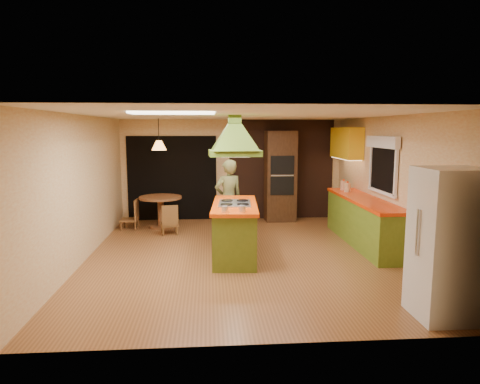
{
  "coord_description": "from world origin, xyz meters",
  "views": [
    {
      "loc": [
        -0.6,
        -7.46,
        2.25
      ],
      "look_at": [
        -0.04,
        0.05,
        1.15
      ],
      "focal_mm": 32.0,
      "sensor_mm": 36.0,
      "label": 1
    }
  ],
  "objects": [
    {
      "name": "ground",
      "position": [
        0.0,
        0.0,
        0.0
      ],
      "size": [
        6.5,
        6.5,
        0.0
      ],
      "primitive_type": "plane",
      "color": "brown",
      "rests_on": "ground"
    },
    {
      "name": "room_walls",
      "position": [
        0.0,
        0.0,
        1.25
      ],
      "size": [
        5.5,
        6.5,
        6.5
      ],
      "color": "beige",
      "rests_on": "ground"
    },
    {
      "name": "ceiling_plane",
      "position": [
        0.0,
        0.0,
        2.5
      ],
      "size": [
        6.5,
        6.5,
        0.0
      ],
      "primitive_type": "plane",
      "rotation": [
        3.14,
        0.0,
        0.0
      ],
      "color": "silver",
      "rests_on": "room_walls"
    },
    {
      "name": "brick_panel",
      "position": [
        1.25,
        3.23,
        1.25
      ],
      "size": [
        2.64,
        0.03,
        2.5
      ],
      "primitive_type": "cube",
      "color": "#381E14",
      "rests_on": "ground"
    },
    {
      "name": "nook_opening",
      "position": [
        -1.5,
        3.23,
        1.05
      ],
      "size": [
        2.2,
        0.03,
        2.1
      ],
      "primitive_type": "cube",
      "color": "black",
      "rests_on": "ground"
    },
    {
      "name": "right_counter",
      "position": [
        2.45,
        0.6,
        0.46
      ],
      "size": [
        0.62,
        3.05,
        0.92
      ],
      "color": "olive",
      "rests_on": "ground"
    },
    {
      "name": "upper_cabinets",
      "position": [
        2.57,
        2.2,
        1.95
      ],
      "size": [
        0.34,
        1.4,
        0.7
      ],
      "primitive_type": "cube",
      "color": "yellow",
      "rests_on": "room_walls"
    },
    {
      "name": "window_right",
      "position": [
        2.7,
        0.4,
        1.77
      ],
      "size": [
        0.12,
        1.35,
        1.06
      ],
      "color": "black",
      "rests_on": "room_walls"
    },
    {
      "name": "fluor_panel",
      "position": [
        -1.1,
        -1.2,
        2.48
      ],
      "size": [
        1.2,
        0.6,
        0.03
      ],
      "primitive_type": "cube",
      "color": "white",
      "rests_on": "ceiling_plane"
    },
    {
      "name": "kitchen_island",
      "position": [
        -0.14,
        -0.05,
        0.49
      ],
      "size": [
        0.9,
        1.97,
        0.97
      ],
      "rotation": [
        0.0,
        0.0,
        -0.07
      ],
      "color": "#5B6E1B",
      "rests_on": "ground"
    },
    {
      "name": "range_hood",
      "position": [
        -0.14,
        -0.05,
        2.26
      ],
      "size": [
        0.91,
        0.67,
        0.78
      ],
      "rotation": [
        0.0,
        0.0,
        0.04
      ],
      "color": "#466318",
      "rests_on": "ceiling_plane"
    },
    {
      "name": "man",
      "position": [
        -0.19,
        1.26,
        0.82
      ],
      "size": [
        0.7,
        0.58,
        1.65
      ],
      "primitive_type": "imported",
      "rotation": [
        0.0,
        0.0,
        3.51
      ],
      "color": "brown",
      "rests_on": "ground"
    },
    {
      "name": "refrigerator",
      "position": [
        2.24,
        -2.74,
        0.91
      ],
      "size": [
        0.75,
        0.71,
        1.81
      ],
      "primitive_type": "cube",
      "rotation": [
        0.0,
        0.0,
        -0.01
      ],
      "color": "silver",
      "rests_on": "ground"
    },
    {
      "name": "wall_oven",
      "position": [
        1.18,
        2.95,
        1.11
      ],
      "size": [
        0.75,
        0.62,
        2.22
      ],
      "rotation": [
        0.0,
        0.0,
        0.03
      ],
      "color": "#432815",
      "rests_on": "ground"
    },
    {
      "name": "dining_table",
      "position": [
        -1.7,
        2.35,
        0.51
      ],
      "size": [
        0.97,
        0.97,
        0.73
      ],
      "rotation": [
        0.0,
        0.0,
        -0.11
      ],
      "color": "brown",
      "rests_on": "ground"
    },
    {
      "name": "chair_left",
      "position": [
        -2.4,
        2.25,
        0.34
      ],
      "size": [
        0.39,
        0.39,
        0.68
      ],
      "primitive_type": null,
      "rotation": [
        0.0,
        0.0,
        -1.6
      ],
      "color": "brown",
      "rests_on": "ground"
    },
    {
      "name": "chair_near",
      "position": [
        -1.45,
        1.7,
        0.33
      ],
      "size": [
        0.43,
        0.43,
        0.66
      ],
      "primitive_type": null,
      "rotation": [
        0.0,
        0.0,
        3.34
      ],
      "color": "brown",
      "rests_on": "ground"
    },
    {
      "name": "pendant_lamp",
      "position": [
        -1.7,
        2.35,
        1.9
      ],
      "size": [
        0.43,
        0.43,
        0.22
      ],
      "primitive_type": "cone",
      "rotation": [
        0.0,
        0.0,
        0.35
      ],
      "color": "#FF9E3F",
      "rests_on": "ceiling_plane"
    },
    {
      "name": "canister_large",
      "position": [
        2.4,
        1.77,
        1.02
      ],
      "size": [
        0.15,
        0.15,
        0.2
      ],
      "primitive_type": "cylinder",
      "rotation": [
        0.0,
        0.0,
        0.07
      ],
      "color": "beige",
      "rests_on": "right_counter"
    },
    {
      "name": "canister_medium",
      "position": [
        2.4,
        1.49,
        1.01
      ],
      "size": [
        0.17,
        0.17,
        0.19
      ],
      "primitive_type": "cylinder",
      "rotation": [
        0.0,
        0.0,
        0.32
      ],
      "color": "beige",
      "rests_on": "right_counter"
    },
    {
      "name": "canister_small",
      "position": [
        2.4,
        1.5,
        1.0
      ],
      "size": [
        0.13,
        0.13,
        0.17
      ],
      "primitive_type": "cylinder",
      "rotation": [
        0.0,
        0.0,
        -0.05
      ],
      "color": "#FFF1CD",
      "rests_on": "right_counter"
    }
  ]
}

